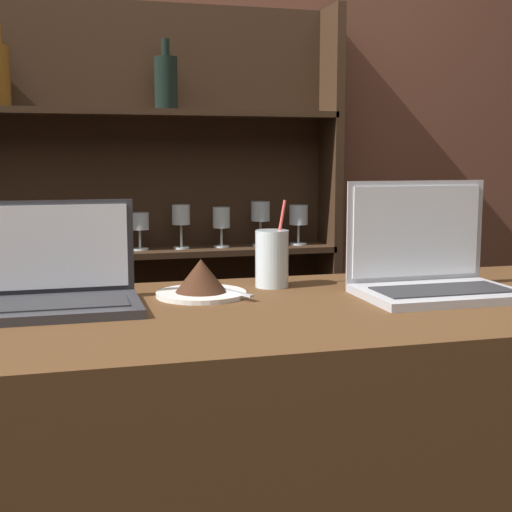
% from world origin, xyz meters
% --- Properties ---
extents(back_wall, '(7.00, 0.06, 2.70)m').
position_xyz_m(back_wall, '(0.00, 1.42, 1.35)').
color(back_wall, brown).
rests_on(back_wall, ground_plane).
extents(back_shelf, '(1.34, 0.18, 1.79)m').
position_xyz_m(back_shelf, '(-0.04, 1.34, 0.93)').
color(back_shelf, '#332114').
rests_on(back_shelf, ground_plane).
extents(laptop_near, '(0.33, 0.22, 0.21)m').
position_xyz_m(laptop_near, '(-0.30, 0.44, 1.04)').
color(laptop_near, '#333338').
rests_on(laptop_near, bar_counter).
extents(laptop_far, '(0.34, 0.23, 0.25)m').
position_xyz_m(laptop_far, '(0.50, 0.38, 1.05)').
color(laptop_far, '#ADADB2').
rests_on(laptop_far, bar_counter).
extents(cake_plate, '(0.20, 0.20, 0.08)m').
position_xyz_m(cake_plate, '(0.01, 0.49, 1.03)').
color(cake_plate, silver).
rests_on(cake_plate, bar_counter).
extents(water_glass, '(0.08, 0.08, 0.20)m').
position_xyz_m(water_glass, '(0.19, 0.55, 1.06)').
color(water_glass, silver).
rests_on(water_glass, bar_counter).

